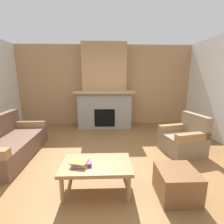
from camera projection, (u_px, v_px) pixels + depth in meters
ground at (104, 168)px, 2.91m from camera, size 9.00×9.00×0.00m
wall_back_wood_panel at (105, 86)px, 5.56m from camera, size 6.00×0.12×2.70m
fireplace at (105, 92)px, 5.23m from camera, size 1.90×0.82×2.70m
couch at (9, 144)px, 3.27m from camera, size 0.89×1.82×0.85m
armchair at (184, 139)px, 3.51m from camera, size 0.91×0.91×0.85m
coffee_table at (96, 166)px, 2.29m from camera, size 1.00×0.60×0.43m
ottoman at (176, 183)px, 2.20m from camera, size 0.52×0.52×0.40m
book_stack_near_edge at (80, 163)px, 2.21m from camera, size 0.31×0.24×0.07m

